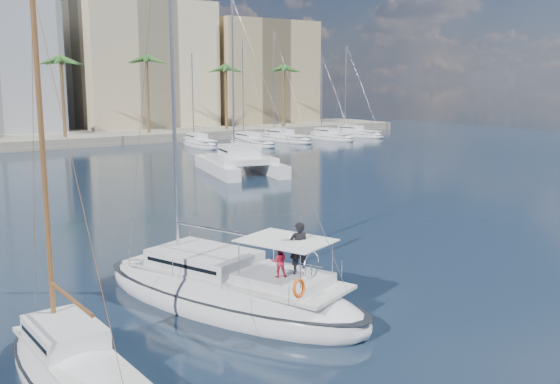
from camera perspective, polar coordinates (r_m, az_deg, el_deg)
ground at (r=29.37m, az=0.04°, el=-6.15°), size 160.00×160.00×0.00m
quay at (r=86.06m, az=-23.73°, el=4.22°), size 120.00×14.00×1.20m
building_beige at (r=100.67m, az=-12.57°, el=10.93°), size 20.00×14.00×20.00m
building_tan_right at (r=108.09m, az=-2.10°, el=10.57°), size 18.00×12.00×18.00m
palm_centre at (r=81.82m, az=-23.67°, el=10.76°), size 3.60×3.60×12.30m
palm_right at (r=94.54m, az=-2.63°, el=11.40°), size 3.60×3.60×12.30m
main_sloop at (r=23.43m, az=-4.78°, el=-9.11°), size 7.73×12.52×17.74m
small_sloop at (r=18.52m, az=-18.20°, el=-15.41°), size 2.89×8.11×11.49m
catamaran at (r=56.66m, az=-3.69°, el=2.93°), size 8.08×12.25×16.50m
seagull at (r=30.49m, az=-0.85°, el=-4.18°), size 1.05×0.45×0.19m
moored_yacht_a at (r=79.33m, az=-7.35°, el=4.12°), size 3.37×9.52×11.90m
moored_yacht_b at (r=80.79m, az=-2.59°, el=4.30°), size 3.32×10.83×13.72m
moored_yacht_c at (r=86.01m, az=0.39°, el=4.67°), size 3.98×12.33×15.54m
moored_yacht_d at (r=88.32m, az=4.61°, el=4.78°), size 3.52×9.55×11.90m
moored_yacht_e at (r=94.03m, az=6.93°, el=5.07°), size 4.61×11.11×13.72m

